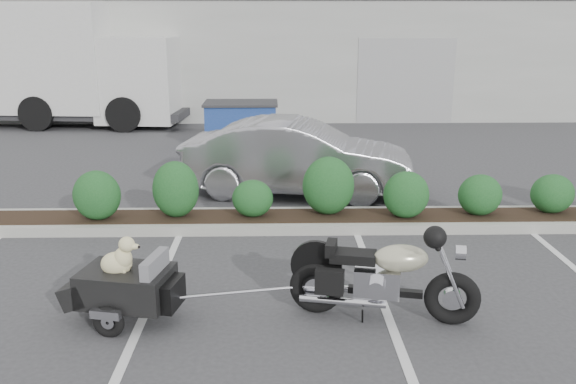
{
  "coord_description": "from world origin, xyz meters",
  "views": [
    {
      "loc": [
        -0.03,
        -6.98,
        3.17
      ],
      "look_at": [
        0.14,
        1.5,
        0.75
      ],
      "focal_mm": 38.0,
      "sensor_mm": 36.0,
      "label": 1
    }
  ],
  "objects_px": {
    "dumpster": "(241,126)",
    "motorcycle": "(383,278)",
    "pet_trailer": "(125,285)",
    "delivery_truck": "(57,67)",
    "sedan": "(298,158)"
  },
  "relations": [
    {
      "from": "dumpster",
      "to": "motorcycle",
      "type": "bearing_deg",
      "value": -78.06
    },
    {
      "from": "motorcycle",
      "to": "dumpster",
      "type": "distance_m",
      "value": 9.25
    },
    {
      "from": "pet_trailer",
      "to": "delivery_truck",
      "type": "distance_m",
      "value": 14.0
    },
    {
      "from": "motorcycle",
      "to": "delivery_truck",
      "type": "bearing_deg",
      "value": 132.93
    },
    {
      "from": "delivery_truck",
      "to": "motorcycle",
      "type": "bearing_deg",
      "value": -53.93
    },
    {
      "from": "sedan",
      "to": "delivery_truck",
      "type": "height_order",
      "value": "delivery_truck"
    },
    {
      "from": "pet_trailer",
      "to": "sedan",
      "type": "height_order",
      "value": "sedan"
    },
    {
      "from": "dumpster",
      "to": "delivery_truck",
      "type": "distance_m",
      "value": 7.14
    },
    {
      "from": "sedan",
      "to": "dumpster",
      "type": "bearing_deg",
      "value": 27.29
    },
    {
      "from": "sedan",
      "to": "delivery_truck",
      "type": "distance_m",
      "value": 10.78
    },
    {
      "from": "motorcycle",
      "to": "pet_trailer",
      "type": "xyz_separation_m",
      "value": [
        -2.78,
        0.02,
        -0.06
      ]
    },
    {
      "from": "pet_trailer",
      "to": "dumpster",
      "type": "distance_m",
      "value": 9.04
    },
    {
      "from": "pet_trailer",
      "to": "delivery_truck",
      "type": "relative_size",
      "value": 0.21
    },
    {
      "from": "dumpster",
      "to": "delivery_truck",
      "type": "height_order",
      "value": "delivery_truck"
    },
    {
      "from": "pet_trailer",
      "to": "sedan",
      "type": "bearing_deg",
      "value": 79.56
    }
  ]
}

